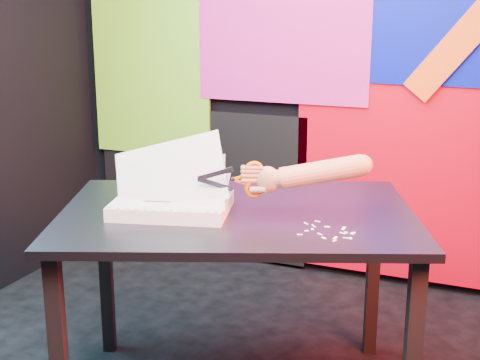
% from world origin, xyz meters
% --- Properties ---
extents(room, '(3.01, 3.01, 2.71)m').
position_xyz_m(room, '(0.00, 0.00, 1.35)').
color(room, black).
rests_on(room, ground).
extents(backdrop, '(2.88, 0.05, 2.08)m').
position_xyz_m(backdrop, '(0.06, 1.46, 0.96)').
color(backdrop, '#BB0014').
rests_on(backdrop, ground).
extents(work_table, '(1.47, 1.24, 0.75)m').
position_xyz_m(work_table, '(0.04, 0.17, 0.66)').
color(work_table, black).
rests_on(work_table, ground).
extents(printout_stack, '(0.49, 0.39, 0.30)m').
position_xyz_m(printout_stack, '(-0.16, 0.06, 0.78)').
color(printout_stack, silver).
rests_on(printout_stack, work_table).
extents(scissors, '(0.22, 0.09, 0.13)m').
position_xyz_m(scissors, '(0.11, 0.13, 0.88)').
color(scissors, '#9399B5').
rests_on(scissors, printout_stack).
extents(hand_forearm, '(0.41, 0.18, 0.14)m').
position_xyz_m(hand_forearm, '(0.31, 0.20, 0.91)').
color(hand_forearm, '#9C6A44').
rests_on(hand_forearm, work_table).
extents(paper_clippings, '(0.19, 0.18, 0.00)m').
position_xyz_m(paper_clippings, '(0.41, 0.07, 0.75)').
color(paper_clippings, white).
rests_on(paper_clippings, work_table).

